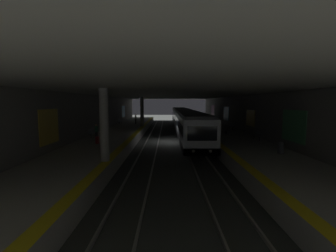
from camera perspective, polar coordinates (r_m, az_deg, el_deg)
name	(u,v)px	position (r m, az deg, el deg)	size (l,w,h in m)	color
ground_plane	(171,142)	(27.19, 0.69, -4.05)	(120.00, 120.00, 0.00)	#383A38
track_left	(189,141)	(27.30, 5.33, -3.87)	(60.00, 1.53, 0.16)	gray
track_right	(152,141)	(27.23, -3.95, -3.88)	(60.00, 1.53, 0.16)	gray
platform_left	(225,138)	(27.98, 14.24, -2.86)	(60.00, 5.30, 1.06)	#A8A59E
platform_right	(116,138)	(27.78, -12.95, -2.89)	(60.00, 5.30, 1.06)	#A8A59E
wall_left	(250,119)	(28.64, 19.96, 1.75)	(60.00, 0.56, 5.60)	slate
wall_right	(91,119)	(28.34, -18.78, 1.75)	(60.00, 0.56, 5.60)	slate
ceiling_slab	(171,93)	(26.80, 0.71, 8.25)	(60.00, 19.40, 0.40)	#ADAAA3
pillar_near	(104,125)	(14.58, -15.82, 0.23)	(0.56, 0.56, 4.55)	gray
pillar_far	(142,112)	(35.43, -6.58, 3.65)	(0.56, 0.56, 4.55)	gray
metro_train	(184,120)	(34.85, 4.11, 1.49)	(35.91, 2.83, 3.49)	#B7BCC6
bench_left_near	(258,134)	(24.01, 21.72, -2.01)	(1.70, 0.47, 0.86)	#262628
bench_left_mid	(232,125)	(32.42, 15.84, 0.15)	(1.70, 0.47, 0.86)	#262628
bench_right_near	(92,132)	(25.71, -18.60, -1.39)	(1.70, 0.47, 0.86)	#262628
bench_right_mid	(120,121)	(39.40, -12.09, 1.23)	(1.70, 0.47, 0.86)	#262628
person_waiting_near	(96,131)	(23.17, -17.64, -1.30)	(0.60, 0.22, 1.59)	#2D2D2D
person_walking_mid	(136,119)	(39.45, -8.18, 1.85)	(0.60, 0.23, 1.65)	#282828
suitcase_rolling	(97,140)	(21.24, -17.44, -3.41)	(0.38, 0.23, 0.94)	maroon
backpack_on_floor	(226,132)	(27.14, 14.41, -1.59)	(0.30, 0.20, 0.40)	black
trash_bin	(281,148)	(18.29, 26.63, -4.91)	(0.44, 0.44, 0.85)	#595B5E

